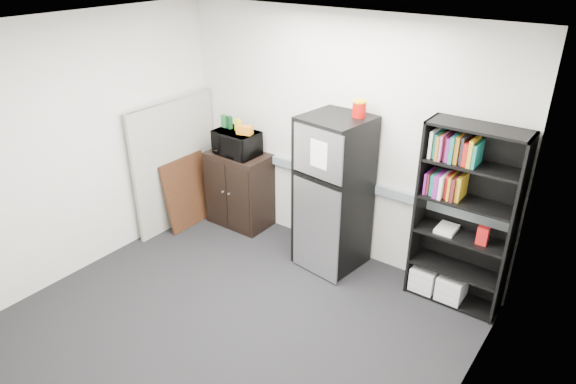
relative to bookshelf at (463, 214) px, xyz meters
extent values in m
plane|color=black|center=(-1.51, -1.57, -0.97)|extent=(4.00, 4.00, 0.00)
cube|color=silver|center=(-1.51, 0.18, 0.38)|extent=(4.00, 0.02, 2.70)
cube|color=silver|center=(0.49, -1.57, 0.38)|extent=(0.02, 3.50, 2.70)
cube|color=silver|center=(-3.51, -1.57, 0.38)|extent=(0.02, 3.50, 2.70)
cube|color=white|center=(-1.51, -1.57, 1.73)|extent=(4.00, 3.50, 0.02)
cube|color=gray|center=(-1.51, 0.15, -0.07)|extent=(3.92, 0.05, 0.10)
cube|color=white|center=(-1.86, 0.18, 0.58)|extent=(0.14, 0.00, 0.10)
cube|color=black|center=(-0.41, -0.01, -0.05)|extent=(0.02, 0.34, 1.85)
cube|color=black|center=(0.46, -0.01, -0.05)|extent=(0.02, 0.34, 1.85)
cube|color=black|center=(0.02, 0.16, -0.05)|extent=(0.90, 0.02, 1.85)
cube|color=black|center=(0.02, -0.01, 0.87)|extent=(0.90, 0.34, 0.02)
cube|color=black|center=(0.02, -0.01, -0.95)|extent=(0.85, 0.32, 0.03)
cube|color=black|center=(0.02, -0.01, -0.60)|extent=(0.85, 0.32, 0.03)
cube|color=black|center=(0.02, -0.01, -0.23)|extent=(0.85, 0.32, 0.02)
cube|color=black|center=(0.02, -0.01, 0.14)|extent=(0.85, 0.32, 0.02)
cube|color=black|center=(0.02, -0.01, 0.51)|extent=(0.85, 0.32, 0.02)
cube|color=silver|center=(-0.26, -0.02, -0.81)|extent=(0.25, 0.30, 0.25)
cube|color=silver|center=(0.02, -0.02, -0.81)|extent=(0.25, 0.30, 0.25)
cube|color=gray|center=(-3.41, -0.49, -0.17)|extent=(0.05, 1.30, 1.60)
cube|color=#B2B2B7|center=(-3.41, -0.49, 0.64)|extent=(0.06, 1.30, 0.02)
cube|color=black|center=(-2.75, -0.06, -0.49)|extent=(0.76, 0.48, 0.96)
cube|color=black|center=(-2.93, -0.31, -0.49)|extent=(0.35, 0.01, 0.84)
cube|color=black|center=(-2.57, -0.31, -0.49)|extent=(0.35, 0.01, 0.84)
cylinder|color=#B2B2B7|center=(-2.80, -0.32, -0.45)|extent=(0.02, 0.02, 0.02)
cylinder|color=#B2B2B7|center=(-2.70, -0.32, -0.45)|extent=(0.02, 0.02, 0.02)
imported|color=black|center=(-2.75, -0.08, 0.13)|extent=(0.54, 0.37, 0.30)
cube|color=#1B602D|center=(-2.97, -0.05, 0.35)|extent=(0.07, 0.05, 0.15)
cube|color=#0C3618|center=(-2.88, -0.05, 0.35)|extent=(0.08, 0.07, 0.15)
cube|color=yellow|center=(-2.75, -0.05, 0.35)|extent=(0.07, 0.05, 0.14)
cube|color=orange|center=(-2.60, -0.10, 0.33)|extent=(0.20, 0.14, 0.10)
cube|color=black|center=(-1.34, -0.14, -0.13)|extent=(0.72, 0.72, 1.69)
cube|color=silver|center=(-1.34, -0.47, 0.45)|extent=(0.61, 0.10, 0.51)
cube|color=silver|center=(-1.34, -0.47, -0.41)|extent=(0.61, 0.10, 1.08)
cube|color=black|center=(-1.34, -0.48, 0.16)|extent=(0.61, 0.09, 0.03)
cube|color=white|center=(-1.32, -0.48, 0.45)|extent=(0.21, 0.03, 0.28)
cube|color=black|center=(-1.34, -0.14, 0.73)|extent=(0.72, 0.72, 0.02)
cylinder|color=#AA0D07|center=(-1.16, -0.02, 0.83)|extent=(0.14, 0.14, 0.17)
cylinder|color=gold|center=(-1.16, -0.02, 0.92)|extent=(0.14, 0.14, 0.02)
cube|color=black|center=(-3.28, -0.46, -0.53)|extent=(0.18, 0.69, 0.88)
cube|color=beige|center=(-3.26, -0.46, -0.53)|extent=(0.13, 0.59, 0.75)
camera|label=1|loc=(1.17, -4.40, 2.32)|focal=32.00mm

